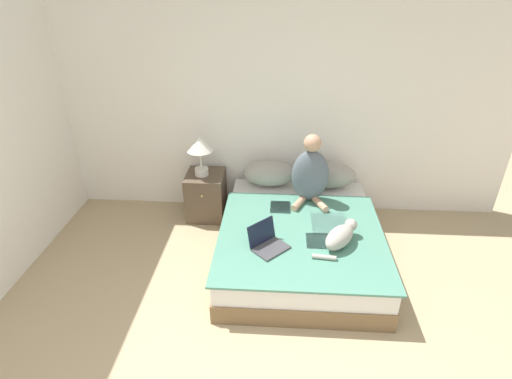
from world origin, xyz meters
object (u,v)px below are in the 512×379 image
cat_tabby (341,236)px  table_lamp (200,147)px  bed (300,241)px  person_sitting (310,174)px  laptop_open (268,243)px  pillow_near (269,173)px  nightstand (206,195)px  pillow_far (329,175)px

cat_tabby → table_lamp: bearing=90.5°
bed → person_sitting: person_sitting is taller
person_sitting → laptop_open: person_sitting is taller
pillow_near → nightstand: (-0.73, -0.05, -0.28)m
nightstand → cat_tabby: bearing=-36.7°
bed → table_lamp: 1.47m
bed → nightstand: (-1.06, 0.73, 0.07)m
pillow_far → cat_tabby: (-0.00, -1.10, -0.05)m
pillow_near → cat_tabby: size_ratio=1.32×
pillow_near → cat_tabby: 1.29m
nightstand → table_lamp: table_lamp is taller
cat_tabby → laptop_open: bearing=133.4°
bed → table_lamp: bearing=147.0°
pillow_far → person_sitting: 0.42m
laptop_open → pillow_near: bearing=46.2°
pillow_far → laptop_open: bearing=-118.7°
bed → pillow_near: size_ratio=3.19×
pillow_far → nightstand: 1.43m
person_sitting → laptop_open: (-0.41, -0.87, -0.26)m
laptop_open → nightstand: 1.37m
bed → pillow_near: (-0.34, 0.78, 0.35)m
table_lamp → pillow_far: bearing=2.8°
table_lamp → cat_tabby: bearing=-35.7°
pillow_far → nightstand: (-1.40, -0.05, -0.28)m
table_lamp → nightstand: bearing=27.7°
nightstand → table_lamp: (-0.03, -0.02, 0.60)m
bed → laptop_open: bearing=-127.7°
person_sitting → cat_tabby: bearing=-73.2°
bed → laptop_open: laptop_open is taller
laptop_open → person_sitting: bearing=19.6°
cat_tabby → nightstand: bearing=89.5°
person_sitting → table_lamp: 1.23m
pillow_far → bed: bearing=-113.3°
pillow_near → pillow_far: 0.68m
nightstand → person_sitting: bearing=-12.4°
pillow_near → person_sitting: person_sitting is taller
pillow_near → table_lamp: table_lamp is taller
bed → nightstand: nightstand is taller
pillow_far → person_sitting: bearing=-127.5°
person_sitting → nightstand: (-1.16, 0.26, -0.44)m
cat_tabby → nightstand: cat_tabby is taller
pillow_near → person_sitting: 0.56m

